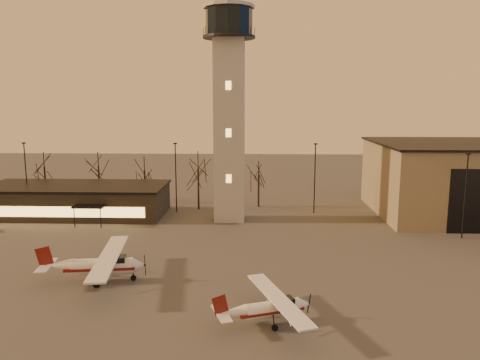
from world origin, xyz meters
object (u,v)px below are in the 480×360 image
at_px(control_tower, 229,99).
at_px(cessna_rear, 105,269).
at_px(terminal, 76,200).
at_px(cessna_front, 274,311).

xyz_separation_m(control_tower, cessna_rear, (-9.98, -22.75, -15.14)).
bearing_deg(terminal, cessna_rear, -64.08).
relative_size(control_tower, cessna_rear, 2.57).
relative_size(control_tower, cessna_front, 3.34).
height_order(terminal, cessna_rear, terminal).
distance_m(terminal, cessna_front, 41.99).
height_order(control_tower, terminal, control_tower).
xyz_separation_m(terminal, cessna_rear, (12.02, -24.73, -0.97)).
relative_size(terminal, cessna_rear, 2.01).
bearing_deg(cessna_front, terminal, 109.90).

